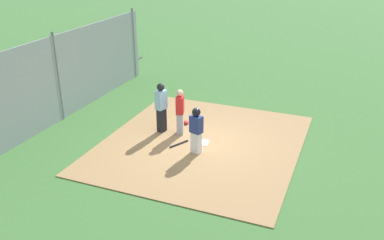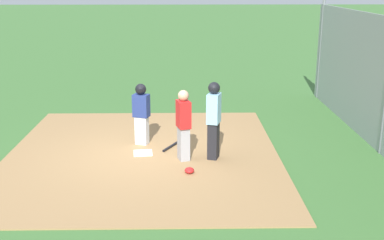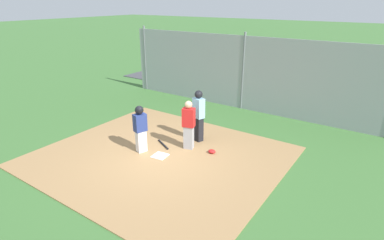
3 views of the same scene
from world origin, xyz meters
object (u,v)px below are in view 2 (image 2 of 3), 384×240
catcher (184,124)px  baseball_bat (171,146)px  home_plate (143,153)px  catcher_mask (189,170)px  umpire (214,119)px  runner (141,111)px

catcher → baseball_bat: (0.83, 0.31, -0.82)m
home_plate → baseball_bat: 0.78m
catcher → catcher_mask: bearing=81.8°
umpire → catcher_mask: bearing=74.9°
runner → baseball_bat: size_ratio=2.01×
baseball_bat → catcher: bearing=-132.1°
umpire → baseball_bat: umpire is taller
runner → catcher_mask: size_ratio=6.42×
home_plate → runner: 1.11m
runner → catcher_mask: runner is taller
catcher_mask → baseball_bat: bearing=14.8°
catcher → runner: (1.13, 1.04, 0.02)m
catcher → baseball_bat: catcher is taller
home_plate → baseball_bat: size_ratio=0.58×
baseball_bat → runner: bearing=95.2°
baseball_bat → home_plate: bearing=149.2°
catcher → catcher_mask: size_ratio=6.79×
catcher → runner: bearing=-63.8°
home_plate → catcher_mask: (-1.23, -1.09, 0.05)m
catcher → umpire: 0.70m
catcher_mask → umpire: bearing=-32.3°
home_plate → catcher_mask: 1.65m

